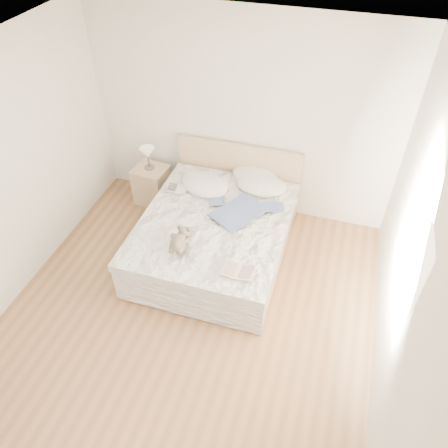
# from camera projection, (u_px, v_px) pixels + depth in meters

# --- Properties ---
(floor) EXTENTS (4.00, 4.50, 0.00)m
(floor) POSITION_uv_depth(u_px,v_px,m) (184.00, 324.00, 4.80)
(floor) COLOR brown
(floor) RESTS_ON ground
(ceiling) EXTENTS (4.00, 4.50, 0.00)m
(ceiling) POSITION_uv_depth(u_px,v_px,m) (160.00, 92.00, 3.00)
(ceiling) COLOR white
(ceiling) RESTS_ON ground
(wall_back) EXTENTS (4.00, 0.02, 2.70)m
(wall_back) POSITION_uv_depth(u_px,v_px,m) (241.00, 118.00, 5.50)
(wall_back) COLOR silver
(wall_back) RESTS_ON ground
(wall_right) EXTENTS (0.02, 4.50, 2.70)m
(wall_right) POSITION_uv_depth(u_px,v_px,m) (409.00, 286.00, 3.46)
(wall_right) COLOR silver
(wall_right) RESTS_ON ground
(window) EXTENTS (0.02, 1.30, 1.10)m
(window) POSITION_uv_depth(u_px,v_px,m) (410.00, 251.00, 3.61)
(window) COLOR white
(window) RESTS_ON wall_right
(bed) EXTENTS (1.72, 2.14, 1.00)m
(bed) POSITION_uv_depth(u_px,v_px,m) (217.00, 233.00, 5.44)
(bed) COLOR tan
(bed) RESTS_ON floor
(nightstand) EXTENTS (0.49, 0.45, 0.56)m
(nightstand) POSITION_uv_depth(u_px,v_px,m) (152.00, 185.00, 6.24)
(nightstand) COLOR tan
(nightstand) RESTS_ON floor
(table_lamp) EXTENTS (0.26, 0.26, 0.32)m
(table_lamp) POSITION_uv_depth(u_px,v_px,m) (148.00, 154.00, 5.92)
(table_lamp) COLOR #534D47
(table_lamp) RESTS_ON nightstand
(pillow_left) EXTENTS (0.80, 0.67, 0.20)m
(pillow_left) POSITION_uv_depth(u_px,v_px,m) (205.00, 184.00, 5.65)
(pillow_left) COLOR white
(pillow_left) RESTS_ON bed
(pillow_middle) EXTENTS (0.70, 0.55, 0.19)m
(pillow_middle) POSITION_uv_depth(u_px,v_px,m) (255.00, 176.00, 5.79)
(pillow_middle) COLOR white
(pillow_middle) RESTS_ON bed
(pillow_right) EXTENTS (0.67, 0.48, 0.20)m
(pillow_right) POSITION_uv_depth(u_px,v_px,m) (262.00, 185.00, 5.64)
(pillow_right) COLOR white
(pillow_right) RESTS_ON bed
(blouse) EXTENTS (0.95, 0.97, 0.03)m
(blouse) POSITION_uv_depth(u_px,v_px,m) (239.00, 212.00, 5.25)
(blouse) COLOR #394976
(blouse) RESTS_ON bed
(photo_book) EXTENTS (0.30, 0.23, 0.02)m
(photo_book) POSITION_uv_depth(u_px,v_px,m) (177.00, 189.00, 5.59)
(photo_book) COLOR silver
(photo_book) RESTS_ON bed
(childrens_book) EXTENTS (0.35, 0.24, 0.02)m
(childrens_book) POSITION_uv_depth(u_px,v_px,m) (238.00, 271.00, 4.54)
(childrens_book) COLOR #F7ECC7
(childrens_book) RESTS_ON bed
(teddy_bear) EXTENTS (0.24, 0.33, 0.17)m
(teddy_bear) POSITION_uv_depth(u_px,v_px,m) (179.00, 246.00, 4.79)
(teddy_bear) COLOR #685E4E
(teddy_bear) RESTS_ON bed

